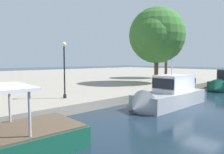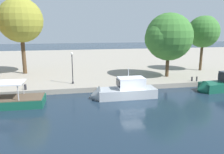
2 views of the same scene
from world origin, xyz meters
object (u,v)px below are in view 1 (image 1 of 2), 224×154
mooring_bollard_0 (195,80)px  lamp_post (64,65)px  motor_yacht_1 (166,98)px  tree_0 (157,37)px  mooring_bollard_2 (191,81)px  tree_1 (167,36)px

mooring_bollard_0 → lamp_post: bearing=173.1°
motor_yacht_1 → lamp_post: (-6.03, 5.72, 2.63)m
lamp_post → tree_0: bearing=6.3°
motor_yacht_1 → tree_0: (9.26, 7.41, 6.28)m
mooring_bollard_2 → tree_1: bearing=50.1°
motor_yacht_1 → tree_0: tree_0 is taller
motor_yacht_1 → tree_0: bearing=-141.1°
tree_0 → tree_1: bearing=25.3°
mooring_bollard_0 → lamp_post: (-18.46, 2.25, 2.25)m
mooring_bollard_2 → tree_1: tree_1 is taller
tree_1 → tree_0: bearing=-154.7°
mooring_bollard_0 → mooring_bollard_2: 0.69m
mooring_bollard_0 → tree_0: (-3.18, 3.94, 5.90)m
tree_1 → lamp_post: bearing=-166.1°
mooring_bollard_0 → lamp_post: 18.73m
tree_0 → tree_1: size_ratio=1.01×
motor_yacht_1 → tree_1: bearing=-147.3°
mooring_bollard_2 → lamp_post: 18.08m
mooring_bollard_2 → tree_0: tree_0 is taller
mooring_bollard_2 → lamp_post: (-17.83, 1.98, 2.29)m
motor_yacht_1 → lamp_post: size_ratio=1.83×
mooring_bollard_0 → mooring_bollard_2: mooring_bollard_0 is taller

